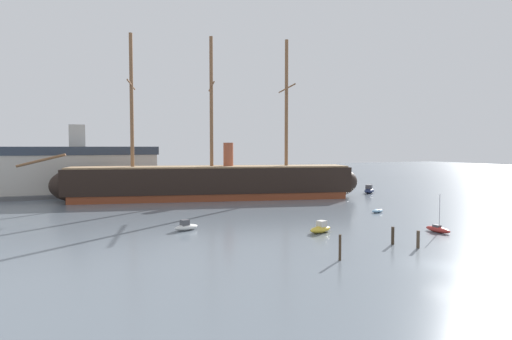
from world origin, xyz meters
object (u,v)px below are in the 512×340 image
at_px(sailboat_foreground_right, 438,229).
at_px(motorboat_distant_centre, 212,191).
at_px(motorboat_mid_left, 186,226).
at_px(mooring_piling_nearest, 393,236).
at_px(tall_ship, 212,182).
at_px(mooring_piling_left_pair, 418,239).
at_px(motorboat_far_right, 369,190).
at_px(motorboat_near_centre, 321,228).
at_px(mooring_piling_right_pair, 340,247).
at_px(dockside_warehouse_left, 62,171).
at_px(dinghy_mid_right, 377,211).

relative_size(sailboat_foreground_right, motorboat_distant_centre, 1.19).
distance_m(motorboat_mid_left, mooring_piling_nearest, 24.05).
relative_size(tall_ship, mooring_piling_left_pair, 35.95).
height_order(motorboat_far_right, motorboat_distant_centre, motorboat_far_right).
distance_m(motorboat_near_centre, mooring_piling_right_pair, 12.69).
xyz_separation_m(motorboat_near_centre, motorboat_distant_centre, (1.27, 46.05, 0.05)).
height_order(motorboat_distant_centre, dockside_warehouse_left, dockside_warehouse_left).
distance_m(motorboat_far_right, mooring_piling_right_pair, 59.09).
xyz_separation_m(tall_ship, mooring_piling_nearest, (5.29, -44.94, -2.46)).
bearing_deg(motorboat_far_right, motorboat_distant_centre, 158.33).
xyz_separation_m(sailboat_foreground_right, motorboat_distant_centre, (-11.59, 51.51, 0.15)).
relative_size(dinghy_mid_right, motorboat_far_right, 0.52).
bearing_deg(motorboat_far_right, mooring_piling_right_pair, -130.47).
relative_size(mooring_piling_nearest, mooring_piling_left_pair, 1.04).
bearing_deg(sailboat_foreground_right, dockside_warehouse_left, 123.51).
relative_size(motorboat_near_centre, mooring_piling_right_pair, 1.54).
height_order(sailboat_foreground_right, mooring_piling_left_pair, sailboat_foreground_right).
distance_m(mooring_piling_nearest, dockside_warehouse_left, 72.57).
xyz_separation_m(sailboat_foreground_right, motorboat_near_centre, (-12.86, 5.46, 0.11)).
relative_size(tall_ship, motorboat_distant_centre, 16.55).
relative_size(motorboat_near_centre, mooring_piling_nearest, 1.95).
xyz_separation_m(sailboat_foreground_right, mooring_piling_left_pair, (-8.16, -5.29, 0.50)).
height_order(mooring_piling_left_pair, dockside_warehouse_left, dockside_warehouse_left).
height_order(dinghy_mid_right, mooring_piling_right_pair, mooring_piling_right_pair).
distance_m(mooring_piling_nearest, mooring_piling_left_pair, 2.64).
relative_size(mooring_piling_nearest, mooring_piling_right_pair, 0.79).
relative_size(tall_ship, mooring_piling_nearest, 34.56).
bearing_deg(motorboat_distant_centre, mooring_piling_nearest, -87.61).
bearing_deg(dinghy_mid_right, motorboat_near_centre, -148.83).
xyz_separation_m(motorboat_far_right, mooring_piling_nearest, (-29.62, -41.76, 0.27)).
distance_m(motorboat_near_centre, motorboat_far_right, 47.06).
height_order(tall_ship, motorboat_distant_centre, tall_ship).
xyz_separation_m(motorboat_near_centre, mooring_piling_nearest, (3.55, -8.38, 0.43)).
xyz_separation_m(mooring_piling_nearest, mooring_piling_right_pair, (-8.73, -3.19, 0.24)).
xyz_separation_m(motorboat_far_right, mooring_piling_right_pair, (-38.35, -44.95, 0.51)).
relative_size(mooring_piling_nearest, dockside_warehouse_left, 0.04).
bearing_deg(mooring_piling_right_pair, dockside_warehouse_left, 108.71).
height_order(mooring_piling_left_pair, mooring_piling_right_pair, mooring_piling_right_pair).
bearing_deg(mooring_piling_right_pair, motorboat_near_centre, 65.85).
relative_size(mooring_piling_right_pair, dockside_warehouse_left, 0.06).
bearing_deg(motorboat_mid_left, tall_ship, 66.50).
bearing_deg(motorboat_far_right, mooring_piling_left_pair, -122.82).
bearing_deg(sailboat_foreground_right, motorboat_mid_left, 153.99).
distance_m(sailboat_foreground_right, motorboat_near_centre, 13.97).
relative_size(motorboat_near_centre, motorboat_mid_left, 1.07).
bearing_deg(dinghy_mid_right, sailboat_foreground_right, -103.03).
bearing_deg(dockside_warehouse_left, mooring_piling_left_pair, -63.93).
xyz_separation_m(tall_ship, dinghy_mid_right, (18.17, -26.63, -3.12)).
bearing_deg(dockside_warehouse_left, mooring_piling_right_pair, -71.29).
height_order(motorboat_far_right, dockside_warehouse_left, dockside_warehouse_left).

